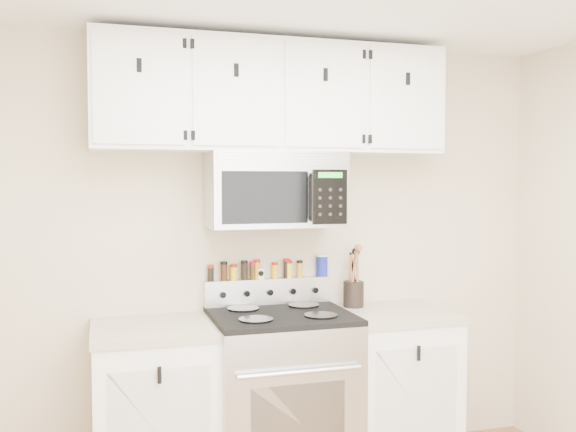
{
  "coord_description": "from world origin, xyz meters",
  "views": [
    {
      "loc": [
        -0.96,
        -1.94,
        1.67
      ],
      "look_at": [
        0.05,
        1.45,
        1.48
      ],
      "focal_mm": 40.0,
      "sensor_mm": 36.0,
      "label": 1
    }
  ],
  "objects_px": {
    "salt_canister": "(322,265)",
    "utensil_crock": "(354,292)",
    "range": "(281,395)",
    "microwave": "(275,189)"
  },
  "relations": [
    {
      "from": "range",
      "to": "salt_canister",
      "type": "height_order",
      "value": "salt_canister"
    },
    {
      "from": "utensil_crock",
      "to": "range",
      "type": "bearing_deg",
      "value": -159.73
    },
    {
      "from": "salt_canister",
      "to": "range",
      "type": "bearing_deg",
      "value": -140.3
    },
    {
      "from": "utensil_crock",
      "to": "salt_canister",
      "type": "bearing_deg",
      "value": 150.87
    },
    {
      "from": "range",
      "to": "microwave",
      "type": "height_order",
      "value": "microwave"
    },
    {
      "from": "salt_canister",
      "to": "utensil_crock",
      "type": "bearing_deg",
      "value": -29.13
    },
    {
      "from": "range",
      "to": "utensil_crock",
      "type": "relative_size",
      "value": 3.06
    },
    {
      "from": "range",
      "to": "salt_canister",
      "type": "bearing_deg",
      "value": 39.7
    },
    {
      "from": "range",
      "to": "microwave",
      "type": "relative_size",
      "value": 1.45
    },
    {
      "from": "microwave",
      "to": "utensil_crock",
      "type": "xyz_separation_m",
      "value": [
        0.51,
        0.06,
        -0.62
      ]
    }
  ]
}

